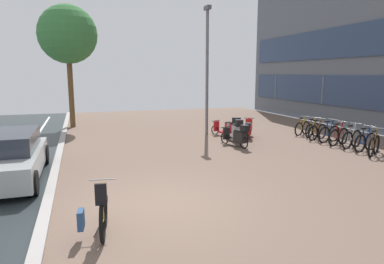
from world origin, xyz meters
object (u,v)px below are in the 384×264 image
at_px(bicycle_rack_02, 352,139).
at_px(bicycle_rack_07, 302,128).
at_px(bicycle_rack_04, 329,134).
at_px(parked_car_near, 9,157).
at_px(scooter_near, 238,136).
at_px(bicycle_rack_01, 365,142).
at_px(bicycle_rack_05, 317,132).
at_px(scooter_mid, 236,131).
at_px(scooter_far, 248,129).
at_px(bicycle_rack_06, 312,130).
at_px(lamp_post, 207,65).
at_px(scooter_extra, 229,128).
at_px(bicycle_foreground, 101,213).
at_px(bicycle_rack_00, 374,145).
at_px(street_tree, 68,35).
at_px(bicycle_rack_03, 339,137).

height_order(bicycle_rack_02, bicycle_rack_07, bicycle_rack_02).
distance_m(bicycle_rack_04, parked_car_near, 12.23).
relative_size(scooter_near, parked_car_near, 0.38).
height_order(bicycle_rack_01, scooter_near, bicycle_rack_01).
xyz_separation_m(bicycle_rack_07, scooter_near, (-4.19, -1.52, 0.10)).
relative_size(bicycle_rack_05, scooter_mid, 0.74).
xyz_separation_m(scooter_near, scooter_mid, (0.43, 1.07, 0.03)).
distance_m(bicycle_rack_01, bicycle_rack_04, 1.89).
relative_size(bicycle_rack_01, scooter_far, 0.86).
distance_m(bicycle_rack_04, scooter_near, 4.20).
height_order(bicycle_rack_02, scooter_far, bicycle_rack_02).
height_order(bicycle_rack_04, bicycle_rack_06, bicycle_rack_04).
xyz_separation_m(bicycle_rack_04, lamp_post, (-4.33, 3.50, 2.97)).
distance_m(bicycle_rack_01, scooter_extra, 5.70).
bearing_deg(scooter_far, scooter_extra, 146.47).
relative_size(bicycle_rack_01, parked_car_near, 0.33).
relative_size(bicycle_foreground, bicycle_rack_06, 1.13).
bearing_deg(bicycle_rack_02, lamp_post, 132.54).
bearing_deg(scooter_extra, bicycle_rack_00, -54.92).
height_order(bicycle_rack_07, scooter_extra, scooter_extra).
relative_size(bicycle_rack_01, street_tree, 0.21).
height_order(scooter_extra, parked_car_near, parked_car_near).
bearing_deg(lamp_post, bicycle_rack_02, -47.46).
height_order(bicycle_rack_00, bicycle_rack_05, bicycle_rack_00).
distance_m(bicycle_rack_04, bicycle_rack_07, 1.88).
distance_m(bicycle_foreground, bicycle_rack_04, 11.47).
xyz_separation_m(bicycle_rack_01, bicycle_rack_04, (-0.09, 1.89, 0.01)).
bearing_deg(bicycle_rack_07, bicycle_rack_00, -91.96).
distance_m(bicycle_rack_03, scooter_mid, 4.24).
bearing_deg(bicycle_rack_03, bicycle_foreground, -152.38).
bearing_deg(scooter_extra, bicycle_rack_02, -45.29).
bearing_deg(scooter_far, bicycle_rack_00, -58.47).
xyz_separation_m(scooter_near, parked_car_near, (-7.94, -1.92, 0.20)).
distance_m(bicycle_foreground, parked_car_near, 4.78).
bearing_deg(scooter_extra, bicycle_rack_01, -49.36).
xyz_separation_m(bicycle_rack_01, lamp_post, (-4.42, 5.39, 2.98)).
height_order(bicycle_foreground, scooter_extra, bicycle_foreground).
relative_size(scooter_extra, street_tree, 0.25).
distance_m(bicycle_rack_05, scooter_far, 3.06).
height_order(bicycle_rack_03, street_tree, street_tree).
xyz_separation_m(bicycle_rack_06, lamp_post, (-4.43, 2.25, 2.99)).
relative_size(bicycle_rack_06, scooter_mid, 0.67).
xyz_separation_m(bicycle_rack_05, scooter_near, (-4.06, -0.26, 0.08)).
bearing_deg(parked_car_near, bicycle_rack_05, 10.30).
distance_m(bicycle_rack_07, parked_car_near, 12.61).
xyz_separation_m(scooter_far, parked_car_near, (-9.24, -3.50, 0.22)).
distance_m(scooter_mid, street_tree, 10.47).
xyz_separation_m(bicycle_rack_00, street_tree, (-10.44, 10.49, 4.60)).
bearing_deg(lamp_post, bicycle_rack_04, -38.98).
relative_size(bicycle_rack_05, scooter_near, 0.82).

